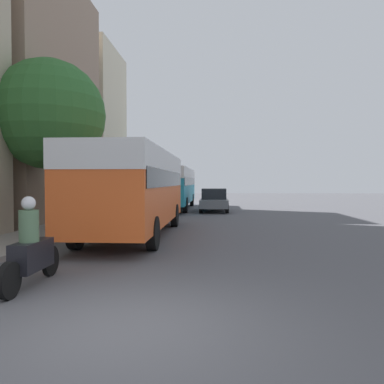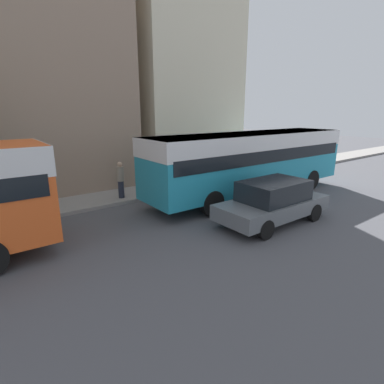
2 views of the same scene
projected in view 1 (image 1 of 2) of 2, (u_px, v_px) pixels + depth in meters
The scene contains 9 objects.
ground_plane at pixel (121, 330), 5.06m from camera, with size 120.00×120.00×0.00m, color #515156.
building_midblock at pixel (10, 98), 19.55m from camera, with size 6.61×9.40×12.81m.
building_far_terrace at pixel (72, 129), 28.35m from camera, with size 6.77×6.55×11.93m.
bus_lead at pixel (135, 182), 13.78m from camera, with size 2.57×9.35×3.08m.
bus_following at pixel (174, 183), 27.22m from camera, with size 2.51×10.78×2.94m.
motorcycle_behind_lead at pixel (31, 251), 7.11m from camera, with size 0.38×2.24×1.73m.
car_crossing at pixel (214, 200), 25.02m from camera, with size 1.88×4.38×1.54m.
pedestrian_near_curb at pixel (117, 199), 22.13m from camera, with size 0.32×0.32×1.62m.
street_tree at pixel (50, 115), 14.61m from camera, with size 4.29×4.29×6.61m.
Camera 1 is at (1.27, -4.93, 2.01)m, focal length 35.00 mm.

